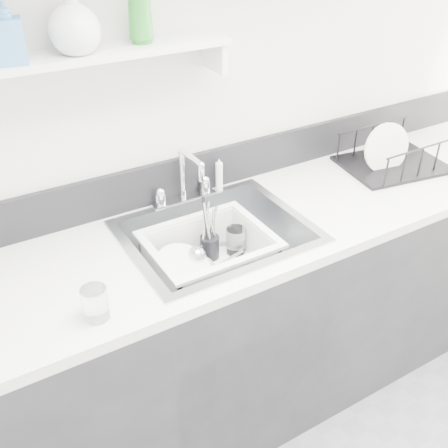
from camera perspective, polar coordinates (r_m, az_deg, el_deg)
counter_run at (r=2.12m, az=-0.71°, el=-11.30°), size 3.20×0.62×0.92m
backsplash at (r=2.02m, az=-5.08°, el=5.03°), size 3.20×0.02×0.16m
sink at (r=1.88m, az=-0.78°, el=-3.15°), size 0.64×0.52×0.20m
faucet at (r=1.99m, az=-4.37°, el=3.93°), size 0.26×0.18×0.23m
side_sprayer at (r=2.06m, az=-0.53°, el=5.38°), size 0.03×0.03×0.14m
wall_shelf at (r=1.66m, az=-16.18°, el=16.81°), size 1.00×0.16×0.12m
wash_tub at (r=1.85m, az=-1.60°, el=-3.64°), size 0.53×0.49×0.17m
plate_stack at (r=1.86m, az=-4.23°, el=-5.14°), size 0.24×0.24×0.09m
utensil_cup at (r=1.94m, az=-1.59°, el=-2.28°), size 0.07×0.07×0.24m
ladle at (r=1.86m, az=-1.22°, el=-4.53°), size 0.21×0.29×0.08m
tumbler_in_tub at (r=1.97m, az=1.30°, el=-1.81°), size 0.09×0.09×0.10m
tumbler_counter at (r=1.50m, az=-13.84°, el=-8.39°), size 0.08×0.08×0.10m
dish_rack at (r=2.37m, az=18.10°, el=7.65°), size 0.47×0.39×0.15m
bowl_small at (r=1.89m, az=2.76°, el=-4.83°), size 0.11×0.11×0.03m
soap_bottle_b at (r=1.58m, az=-22.52°, el=18.93°), size 0.09×0.09×0.17m
soap_bottle_c at (r=1.63m, az=-16.08°, el=20.62°), size 0.16×0.16×0.19m
soap_bottle_d at (r=1.71m, az=-9.19°, el=22.15°), size 0.09×0.09×0.20m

